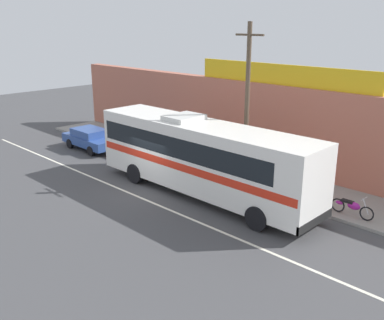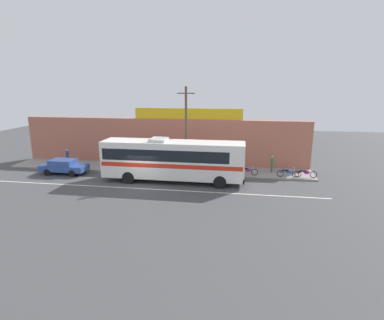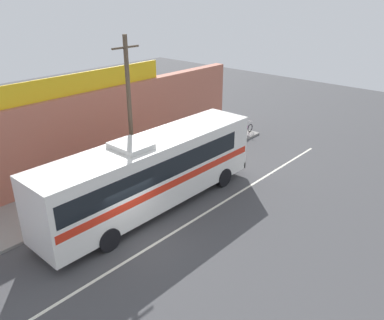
{
  "view_description": "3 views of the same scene",
  "coord_description": "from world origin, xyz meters",
  "px_view_note": "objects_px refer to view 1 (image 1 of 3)",
  "views": [
    {
      "loc": [
        15.99,
        -13.03,
        8.08
      ],
      "look_at": [
        2.1,
        1.17,
        1.79
      ],
      "focal_mm": 41.08,
      "sensor_mm": 36.0,
      "label": 1
    },
    {
      "loc": [
        8.14,
        -23.86,
        8.29
      ],
      "look_at": [
        4.18,
        1.02,
        2.11
      ],
      "focal_mm": 29.07,
      "sensor_mm": 36.0,
      "label": 2
    },
    {
      "loc": [
        -8.91,
        -11.22,
        10.04
      ],
      "look_at": [
        5.7,
        1.87,
        1.4
      ],
      "focal_mm": 36.45,
      "sensor_mm": 36.0,
      "label": 3
    }
  ],
  "objects_px": {
    "utility_pole": "(247,104)",
    "pedestrian_by_curb": "(115,123)",
    "intercity_bus": "(201,154)",
    "pedestrian_near_shop": "(232,151)",
    "parked_car": "(90,138)",
    "motorcycle_purple": "(351,207)"
  },
  "relations": [
    {
      "from": "parked_car",
      "to": "pedestrian_by_curb",
      "type": "height_order",
      "value": "pedestrian_by_curb"
    },
    {
      "from": "motorcycle_purple",
      "to": "pedestrian_by_curb",
      "type": "bearing_deg",
      "value": 176.26
    },
    {
      "from": "intercity_bus",
      "to": "pedestrian_near_shop",
      "type": "bearing_deg",
      "value": 109.21
    },
    {
      "from": "pedestrian_near_shop",
      "to": "pedestrian_by_curb",
      "type": "bearing_deg",
      "value": -177.96
    },
    {
      "from": "pedestrian_near_shop",
      "to": "motorcycle_purple",
      "type": "bearing_deg",
      "value": -11.34
    },
    {
      "from": "motorcycle_purple",
      "to": "utility_pole",
      "type": "bearing_deg",
      "value": -178.73
    },
    {
      "from": "pedestrian_near_shop",
      "to": "utility_pole",
      "type": "bearing_deg",
      "value": -37.3
    },
    {
      "from": "motorcycle_purple",
      "to": "pedestrian_near_shop",
      "type": "relative_size",
      "value": 1.16
    },
    {
      "from": "intercity_bus",
      "to": "pedestrian_by_curb",
      "type": "distance_m",
      "value": 12.58
    },
    {
      "from": "pedestrian_near_shop",
      "to": "pedestrian_by_curb",
      "type": "relative_size",
      "value": 1.02
    },
    {
      "from": "motorcycle_purple",
      "to": "pedestrian_near_shop",
      "type": "bearing_deg",
      "value": 168.66
    },
    {
      "from": "intercity_bus",
      "to": "parked_car",
      "type": "height_order",
      "value": "intercity_bus"
    },
    {
      "from": "intercity_bus",
      "to": "pedestrian_by_curb",
      "type": "relative_size",
      "value": 7.63
    },
    {
      "from": "intercity_bus",
      "to": "pedestrian_near_shop",
      "type": "relative_size",
      "value": 7.45
    },
    {
      "from": "utility_pole",
      "to": "pedestrian_by_curb",
      "type": "height_order",
      "value": "utility_pole"
    },
    {
      "from": "intercity_bus",
      "to": "utility_pole",
      "type": "bearing_deg",
      "value": 70.65
    },
    {
      "from": "intercity_bus",
      "to": "motorcycle_purple",
      "type": "distance_m",
      "value": 7.09
    },
    {
      "from": "utility_pole",
      "to": "pedestrian_by_curb",
      "type": "xyz_separation_m",
      "value": [
        -12.81,
        1.33,
        -3.18
      ]
    },
    {
      "from": "utility_pole",
      "to": "pedestrian_by_curb",
      "type": "bearing_deg",
      "value": 174.07
    },
    {
      "from": "intercity_bus",
      "to": "pedestrian_by_curb",
      "type": "bearing_deg",
      "value": 162.9
    },
    {
      "from": "parked_car",
      "to": "pedestrian_near_shop",
      "type": "height_order",
      "value": "pedestrian_near_shop"
    },
    {
      "from": "pedestrian_near_shop",
      "to": "intercity_bus",
      "type": "bearing_deg",
      "value": -70.79
    }
  ]
}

